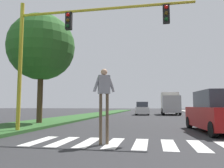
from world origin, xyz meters
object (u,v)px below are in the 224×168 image
tree_mid (41,47)px  sedan_midblock (142,109)px  suv_crossing (218,113)px  truck_box_delivery (170,103)px  traffic_light_gantry (67,38)px  pedestrian_performer (104,93)px

tree_mid → sedan_midblock: size_ratio=1.65×
suv_crossing → truck_box_delivery: size_ratio=0.77×
traffic_light_gantry → sedan_midblock: 21.76m
truck_box_delivery → pedestrian_performer: bearing=-99.0°
traffic_light_gantry → truck_box_delivery: traffic_light_gantry is taller
traffic_light_gantry → sedan_midblock: bearing=83.7°
tree_mid → truck_box_delivery: size_ratio=1.17×
tree_mid → pedestrian_performer: 9.14m
traffic_light_gantry → suv_crossing: bearing=16.8°
suv_crossing → sedan_midblock: size_ratio=1.08×
traffic_light_gantry → suv_crossing: size_ratio=1.68×
traffic_light_gantry → truck_box_delivery: bearing=75.0°
suv_crossing → sedan_midblock: bearing=103.0°
traffic_light_gantry → suv_crossing: (6.82, 2.06, -3.39)m
pedestrian_performer → sedan_midblock: pedestrian_performer is taller
traffic_light_gantry → sedan_midblock: traffic_light_gantry is taller
tree_mid → suv_crossing: 11.34m
pedestrian_performer → truck_box_delivery: 25.41m
traffic_light_gantry → suv_crossing: 7.89m
tree_mid → pedestrian_performer: bearing=-47.6°
suv_crossing → sedan_midblock: suv_crossing is taller
tree_mid → traffic_light_gantry: tree_mid is taller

